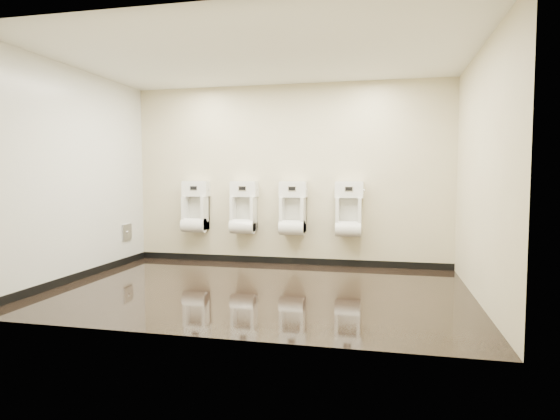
# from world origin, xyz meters

# --- Properties ---
(ground) EXTENTS (5.00, 3.50, 0.00)m
(ground) POSITION_xyz_m (0.00, 0.00, 0.00)
(ground) COLOR black
(ground) RESTS_ON ground
(ceiling) EXTENTS (5.00, 3.50, 0.00)m
(ceiling) POSITION_xyz_m (0.00, 0.00, 2.80)
(ceiling) COLOR white
(back_wall) EXTENTS (5.00, 0.02, 2.80)m
(back_wall) POSITION_xyz_m (0.00, 1.75, 1.40)
(back_wall) COLOR beige
(back_wall) RESTS_ON ground
(front_wall) EXTENTS (5.00, 0.02, 2.80)m
(front_wall) POSITION_xyz_m (0.00, -1.75, 1.40)
(front_wall) COLOR beige
(front_wall) RESTS_ON ground
(left_wall) EXTENTS (0.02, 3.50, 2.80)m
(left_wall) POSITION_xyz_m (-2.50, 0.00, 1.40)
(left_wall) COLOR beige
(left_wall) RESTS_ON ground
(right_wall) EXTENTS (0.02, 3.50, 2.80)m
(right_wall) POSITION_xyz_m (2.50, 0.00, 1.40)
(right_wall) COLOR beige
(right_wall) RESTS_ON ground
(tile_overlay_left) EXTENTS (0.01, 3.50, 2.80)m
(tile_overlay_left) POSITION_xyz_m (-2.50, 0.00, 1.40)
(tile_overlay_left) COLOR silver
(tile_overlay_left) RESTS_ON ground
(skirting_back) EXTENTS (5.00, 0.02, 0.10)m
(skirting_back) POSITION_xyz_m (0.00, 1.74, 0.05)
(skirting_back) COLOR black
(skirting_back) RESTS_ON ground
(skirting_left) EXTENTS (0.02, 3.50, 0.10)m
(skirting_left) POSITION_xyz_m (-2.49, 0.00, 0.05)
(skirting_left) COLOR black
(skirting_left) RESTS_ON ground
(access_panel) EXTENTS (0.04, 0.25, 0.25)m
(access_panel) POSITION_xyz_m (-2.48, 1.20, 0.50)
(access_panel) COLOR #9E9EA3
(access_panel) RESTS_ON left_wall
(urinal_0) EXTENTS (0.43, 0.32, 0.81)m
(urinal_0) POSITION_xyz_m (-1.49, 1.61, 0.83)
(urinal_0) COLOR white
(urinal_0) RESTS_ON back_wall
(urinal_1) EXTENTS (0.43, 0.32, 0.81)m
(urinal_1) POSITION_xyz_m (-0.68, 1.61, 0.83)
(urinal_1) COLOR white
(urinal_1) RESTS_ON back_wall
(urinal_2) EXTENTS (0.43, 0.32, 0.81)m
(urinal_2) POSITION_xyz_m (0.11, 1.61, 0.83)
(urinal_2) COLOR white
(urinal_2) RESTS_ON back_wall
(urinal_3) EXTENTS (0.43, 0.32, 0.81)m
(urinal_3) POSITION_xyz_m (0.96, 1.61, 0.83)
(urinal_3) COLOR white
(urinal_3) RESTS_ON back_wall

